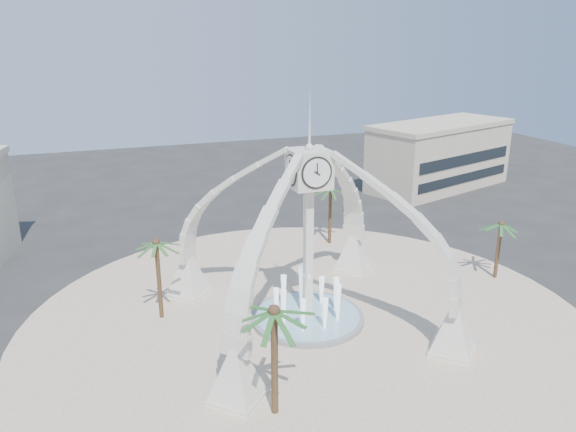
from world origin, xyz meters
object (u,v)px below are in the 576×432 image
object	(u,v)px
palm_west	(156,244)
palm_east	(501,225)
fountain	(307,317)
clock_tower	(308,234)
palm_north	(331,189)
palm_south	(274,313)

from	to	relation	value
palm_west	palm_east	bearing A→B (deg)	-5.49
fountain	palm_east	world-z (taller)	palm_east
clock_tower	palm_west	distance (m)	10.48
fountain	palm_east	size ratio (longest dim) A/B	1.49
palm_east	fountain	bearing A→B (deg)	-175.52
palm_north	palm_east	bearing A→B (deg)	-51.68
fountain	palm_south	xyz separation A→B (m)	(-5.48, -8.89, 5.70)
clock_tower	palm_east	distance (m)	17.60
palm_west	palm_north	xyz separation A→B (m)	(17.48, 9.58, -0.21)
palm_west	clock_tower	bearing A→B (deg)	-22.36
palm_north	palm_south	xyz separation A→B (m)	(-13.30, -22.45, 0.54)
palm_west	palm_south	xyz separation A→B (m)	(4.18, -12.86, 0.33)
clock_tower	palm_east	size ratio (longest dim) A/B	3.33
clock_tower	palm_west	bearing A→B (deg)	157.64
fountain	palm_east	xyz separation A→B (m)	(17.45, 1.37, 4.40)
clock_tower	fountain	bearing A→B (deg)	90.00
palm_east	palm_west	xyz separation A→B (m)	(-27.11, 2.61, 0.98)
palm_west	fountain	bearing A→B (deg)	-22.36
clock_tower	fountain	distance (m)	6.20
palm_east	palm_south	bearing A→B (deg)	-155.90
fountain	clock_tower	bearing A→B (deg)	-90.00
palm_east	palm_west	size ratio (longest dim) A/B	0.84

